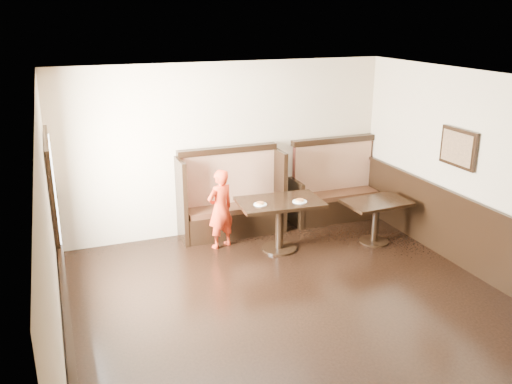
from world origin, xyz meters
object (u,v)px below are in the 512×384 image
booth_neighbor (335,192)px  child (220,209)px  booth_main (231,203)px  table_neighbor (376,212)px  table_main (280,212)px

booth_neighbor → child: (-2.28, -0.49, 0.15)m
booth_main → child: (-0.33, -0.49, 0.11)m
table_neighbor → child: 2.46m
booth_main → table_main: size_ratio=1.33×
booth_neighbor → table_neighbor: booth_neighbor is taller
booth_neighbor → child: booth_neighbor is taller
table_main → child: (-0.81, 0.43, 0.01)m
table_neighbor → child: bearing=159.8°
table_main → table_neighbor: size_ratio=1.27×
booth_main → booth_neighbor: same height
table_neighbor → child: size_ratio=0.82×
booth_neighbor → child: size_ratio=1.30×
booth_neighbor → child: bearing=-167.9°
booth_neighbor → table_main: 1.74m
booth_main → child: booth_main is taller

